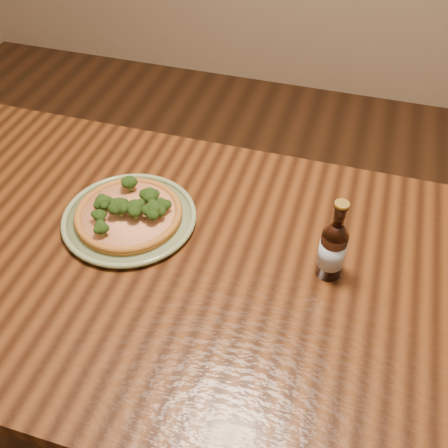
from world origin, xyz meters
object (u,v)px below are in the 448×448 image
(table, at_px, (130,273))
(pizza, at_px, (129,213))
(plate, at_px, (129,218))
(beer_bottle, at_px, (333,249))

(table, bearing_deg, pizza, 105.18)
(table, distance_m, plate, 0.14)
(table, bearing_deg, beer_bottle, 7.44)
(table, distance_m, beer_bottle, 0.49)
(pizza, bearing_deg, plate, -178.80)
(table, xyz_separation_m, beer_bottle, (0.46, 0.06, 0.17))
(plate, height_order, beer_bottle, beer_bottle)
(plate, bearing_deg, beer_bottle, -2.78)
(pizza, distance_m, beer_bottle, 0.49)
(plate, distance_m, beer_bottle, 0.49)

